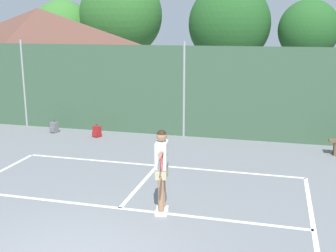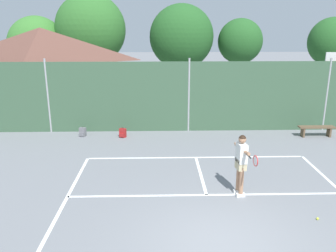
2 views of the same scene
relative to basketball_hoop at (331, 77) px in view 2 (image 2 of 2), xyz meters
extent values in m
plane|color=slate|center=(-7.47, -10.69, -2.31)|extent=(120.00, 120.00, 0.00)
cube|color=white|center=(-7.47, -5.19, -2.31)|extent=(8.20, 0.10, 0.01)
cube|color=white|center=(-11.57, -10.69, -2.31)|extent=(0.10, 11.00, 0.01)
cube|color=white|center=(-7.47, -8.22, -2.31)|extent=(8.20, 0.10, 0.01)
cube|color=white|center=(-7.47, -6.73, -2.31)|extent=(0.10, 2.97, 0.01)
cube|color=#38563D|center=(-7.47, -1.69, -0.67)|extent=(26.00, 0.05, 3.27)
cylinder|color=#99999E|center=(-13.97, -1.69, -0.60)|extent=(0.09, 0.09, 3.42)
cylinder|color=#99999E|center=(-7.47, -1.69, -0.60)|extent=(0.09, 0.09, 3.42)
cylinder|color=#99999E|center=(-0.97, -1.69, -0.60)|extent=(0.09, 0.09, 3.42)
cylinder|color=#284CB2|center=(0.00, 0.06, -0.79)|extent=(0.12, 0.12, 3.05)
cube|color=white|center=(0.00, -0.04, 0.94)|extent=(0.90, 0.06, 0.60)
torus|color=#D85919|center=(0.00, -0.31, 0.72)|extent=(0.48, 0.48, 0.02)
cube|color=beige|center=(-15.11, 1.55, -0.80)|extent=(6.98, 4.05, 3.03)
pyramid|color=brown|center=(-15.11, 1.55, 1.57)|extent=(7.54, 4.38, 1.71)
cylinder|color=brown|center=(-17.83, 8.88, -1.50)|extent=(0.36, 0.36, 1.61)
ellipsoid|color=#38752D|center=(-17.83, 8.88, 1.11)|extent=(4.25, 3.82, 4.25)
cylinder|color=brown|center=(-13.83, 8.88, -1.11)|extent=(0.36, 0.36, 2.39)
ellipsoid|color=#2D6628|center=(-13.83, 8.88, 2.26)|extent=(5.12, 4.61, 5.12)
cylinder|color=brown|center=(-7.16, 8.88, -1.30)|extent=(0.36, 0.36, 2.03)
ellipsoid|color=#235623|center=(-7.16, 8.88, 1.73)|extent=(4.74, 4.26, 4.74)
cylinder|color=brown|center=(-2.75, 8.88, -1.16)|extent=(0.36, 0.36, 2.30)
ellipsoid|color=#235623|center=(-2.75, 8.88, 1.40)|extent=(3.33, 3.00, 3.33)
cylinder|color=brown|center=(4.22, 8.88, -1.24)|extent=(0.36, 0.36, 2.14)
ellipsoid|color=#235623|center=(4.22, 8.88, 1.36)|extent=(3.61, 3.25, 3.61)
cube|color=silver|center=(-6.52, -8.09, -2.26)|extent=(0.27, 0.15, 0.10)
cube|color=silver|center=(-6.49, -8.33, -2.26)|extent=(0.27, 0.15, 0.10)
cylinder|color=#A37556|center=(-6.52, -8.09, -1.80)|extent=(0.13, 0.13, 0.82)
cylinder|color=#A37556|center=(-6.49, -8.33, -1.80)|extent=(0.13, 0.13, 0.82)
cube|color=tan|center=(-6.50, -8.21, -1.33)|extent=(0.29, 0.39, 0.32)
cube|color=silver|center=(-6.50, -8.21, -0.99)|extent=(0.29, 0.43, 0.56)
sphere|color=#A37556|center=(-6.50, -8.21, -0.58)|extent=(0.22, 0.22, 0.22)
sphere|color=black|center=(-6.50, -8.21, -0.56)|extent=(0.21, 0.21, 0.21)
cylinder|color=#A37556|center=(-6.45, -8.41, -0.89)|extent=(0.16, 0.56, 0.17)
cylinder|color=#A37556|center=(-6.54, -7.94, -0.94)|extent=(0.16, 0.51, 0.22)
cylinder|color=black|center=(-6.40, -8.60, -0.94)|extent=(0.08, 0.30, 0.04)
torus|color=red|center=(-6.30, -8.94, -0.94)|extent=(0.06, 0.30, 0.30)
cylinder|color=silver|center=(-6.30, -8.94, -0.94)|extent=(0.04, 0.26, 0.26)
sphere|color=#CCE033|center=(-4.78, -9.65, -2.28)|extent=(0.07, 0.07, 0.07)
cube|color=slate|center=(-12.33, -2.43, -2.11)|extent=(0.32, 0.26, 0.40)
cube|color=slate|center=(-12.36, -2.54, -2.19)|extent=(0.23, 0.12, 0.18)
torus|color=black|center=(-12.33, -2.43, -1.89)|extent=(0.09, 0.04, 0.09)
cube|color=maroon|center=(-10.50, -2.61, -2.11)|extent=(0.33, 0.27, 0.40)
cube|color=maroon|center=(-10.55, -2.72, -2.19)|extent=(0.23, 0.14, 0.18)
torus|color=black|center=(-10.50, -2.61, -1.89)|extent=(0.09, 0.05, 0.09)
cube|color=brown|center=(-1.78, -2.76, -1.86)|extent=(1.60, 0.36, 0.06)
cube|color=brown|center=(-2.38, -2.76, -2.09)|extent=(0.08, 0.32, 0.45)
cube|color=brown|center=(-1.18, -2.76, -2.09)|extent=(0.08, 0.32, 0.45)
camera|label=1|loc=(-4.24, -16.35, 1.65)|focal=45.12mm
camera|label=2|loc=(-8.86, -17.39, 2.52)|focal=36.76mm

